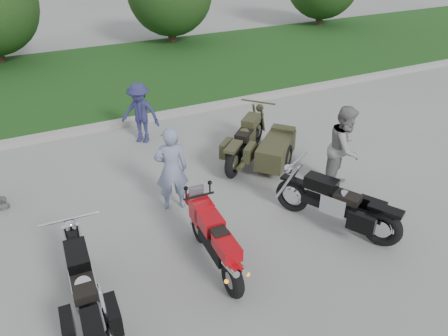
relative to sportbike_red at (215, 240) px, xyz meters
name	(u,v)px	position (x,y,z in m)	size (l,w,h in m)	color
ground	(228,254)	(0.32, 0.19, -0.56)	(80.00, 80.00, 0.00)	#9F9E99
curb	(131,121)	(0.32, 6.19, -0.48)	(60.00, 0.30, 0.15)	#A19F97
grass_strip	(99,78)	(0.32, 10.34, -0.49)	(60.00, 8.00, 0.14)	#1F4E1A
sportbike_red	(215,240)	(0.00, 0.00, 0.00)	(0.36, 1.99, 0.95)	black
cruiser_left	(87,296)	(-2.08, -0.22, -0.06)	(0.43, 2.52, 0.97)	black
cruiser_right	(341,207)	(2.48, -0.07, -0.07)	(1.30, 2.23, 0.94)	black
cruiser_sidecar	(263,147)	(2.44, 2.63, -0.11)	(2.12, 2.19, 0.95)	black
person_stripe	(171,169)	(-0.02, 1.93, 0.31)	(0.63, 0.41, 1.73)	#7A86A6
person_grey	(344,148)	(3.45, 1.10, 0.35)	(0.88, 0.69, 1.81)	gray
person_denim	(140,113)	(0.28, 5.00, 0.22)	(1.01, 0.58, 1.56)	navy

